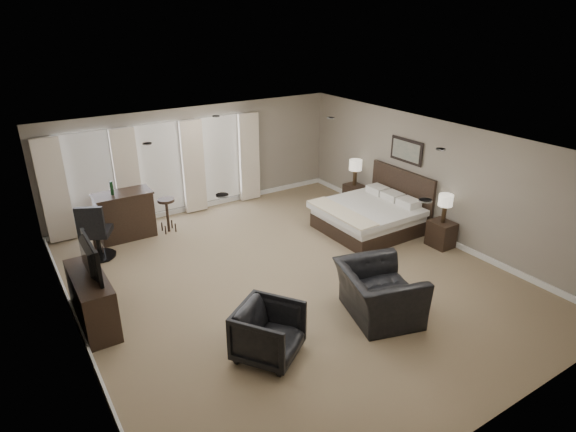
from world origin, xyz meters
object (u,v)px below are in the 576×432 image
armchair_near (379,285)px  bar_counter (125,215)px  bed (366,205)px  nightstand_far (354,195)px  dresser (92,300)px  bar_stool_right (168,215)px  nightstand_near (441,234)px  armchair_far (269,330)px  lamp_near (445,208)px  tv (87,272)px  bar_stool_left (94,238)px  desk_chair (96,230)px  lamp_far (355,173)px

armchair_near → bar_counter: 5.92m
bed → nightstand_far: (0.89, 1.45, -0.38)m
dresser → bar_stool_right: size_ratio=1.90×
nightstand_near → armchair_far: bearing=-167.5°
dresser → armchair_far: 2.97m
lamp_near → bed: bearing=121.5°
dresser → armchair_near: 4.64m
bed → nightstand_near: bearing=-58.5°
tv → armchair_far: size_ratio=1.16×
armchair_near → nightstand_near: bearing=-51.3°
nightstand_near → armchair_near: bearing=-157.7°
armchair_far → bar_stool_right: armchair_far is taller
lamp_near → tv: (-6.92, 1.13, 0.08)m
armchair_far → bar_stool_left: (-1.41, 4.71, -0.07)m
nightstand_near → desk_chair: size_ratio=0.46×
lamp_far → tv: (-6.92, -1.77, 0.08)m
dresser → desk_chair: (0.60, 2.31, 0.17)m
lamp_near → bar_counter: lamp_near is taller
lamp_near → armchair_far: lamp_near is taller
bar_stool_right → desk_chair: desk_chair is taller
dresser → armchair_near: (4.01, -2.32, 0.14)m
nightstand_near → desk_chair: desk_chair is taller
bar_stool_left → armchair_far: bearing=-73.4°
nightstand_near → bar_stool_left: (-6.36, 3.61, 0.09)m
lamp_far → bar_stool_right: 4.81m
dresser → armchair_near: size_ratio=1.14×
bed → bar_stool_left: (-5.47, 2.16, -0.27)m
bar_counter → bed: bearing=-29.6°
armchair_near → bar_counter: bearing=43.1°
bed → bar_stool_left: bed is taller
nightstand_far → armchair_far: bearing=-141.1°
dresser → tv: size_ratio=1.46×
dresser → armchair_far: bearing=-48.5°
lamp_near → tv: lamp_near is taller
tv → armchair_far: 3.01m
bar_stool_left → bar_stool_right: bar_stool_right is taller
dresser → bar_stool_left: 2.55m
nightstand_near → nightstand_far: size_ratio=1.06×
lamp_near → armchair_far: 5.09m
nightstand_near → nightstand_far: (0.00, 2.90, -0.02)m
bed → bar_stool_right: bed is taller
tv → desk_chair: size_ratio=0.85×
nightstand_far → desk_chair: desk_chair is taller
nightstand_far → desk_chair: (-6.32, 0.54, 0.34)m
lamp_far → bar_counter: 5.70m
nightstand_near → lamp_far: (0.00, 2.90, 0.59)m
armchair_far → desk_chair: (-1.37, 4.54, 0.16)m
bar_stool_left → bar_stool_right: (1.68, 0.28, 0.02)m
tv → bar_stool_right: bearing=-39.0°
bar_counter → bar_stool_left: size_ratio=1.63×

